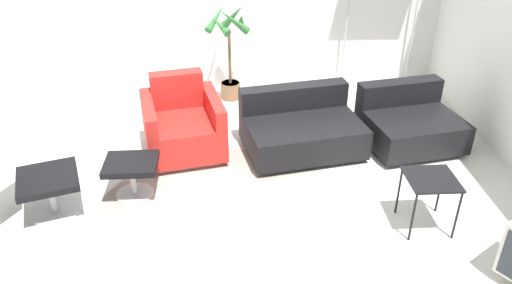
# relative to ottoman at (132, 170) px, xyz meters

# --- Properties ---
(ground_plane) EXTENTS (12.00, 12.00, 0.00)m
(ground_plane) POSITION_rel_ottoman_xyz_m (0.88, -0.21, -0.28)
(ground_plane) COLOR silver
(round_rug) EXTENTS (2.45, 2.45, 0.01)m
(round_rug) POSITION_rel_ottoman_xyz_m (0.86, -0.42, -0.28)
(round_rug) COLOR gray
(round_rug) RESTS_ON ground_plane
(ottoman) EXTENTS (0.49, 0.41, 0.38)m
(ottoman) POSITION_rel_ottoman_xyz_m (0.00, 0.00, 0.00)
(ottoman) COLOR #BCBCC1
(ottoman) RESTS_ON ground_plane
(armchair_red) EXTENTS (0.96, 0.99, 0.82)m
(armchair_red) POSITION_rel_ottoman_xyz_m (0.42, 0.80, 0.02)
(armchair_red) COLOR silver
(armchair_red) RESTS_ON ground_plane
(couch_low) EXTENTS (1.36, 1.09, 0.64)m
(couch_low) POSITION_rel_ottoman_xyz_m (1.70, 0.78, -0.04)
(couch_low) COLOR black
(couch_low) RESTS_ON ground_plane
(couch_second) EXTENTS (1.12, 1.04, 0.64)m
(couch_second) POSITION_rel_ottoman_xyz_m (2.92, 0.83, -0.04)
(couch_second) COLOR black
(couch_second) RESTS_ON ground_plane
(side_table) EXTENTS (0.41, 0.41, 0.49)m
(side_table) POSITION_rel_ottoman_xyz_m (2.60, -0.61, 0.15)
(side_table) COLOR black
(side_table) RESTS_ON ground_plane
(potted_plant) EXTENTS (0.59, 0.59, 1.28)m
(potted_plant) POSITION_rel_ottoman_xyz_m (0.96, 2.17, 0.36)
(potted_plant) COLOR brown
(potted_plant) RESTS_ON ground_plane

